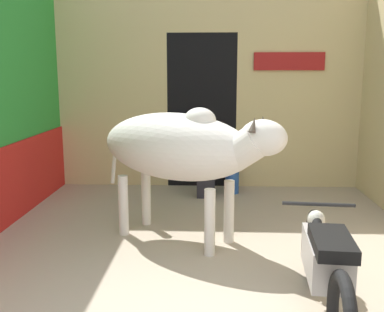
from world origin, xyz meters
The scene contains 5 objects.
wall_back_with_doorway centered at (-0.04, 5.11, 1.51)m, with size 4.72×0.93×3.40m.
cow centered at (-0.26, 2.45, 1.02)m, with size 2.12×1.54×1.45m.
motorcycle_near centered at (0.89, 0.88, 0.43)m, with size 0.58×1.86×0.76m.
shopkeeper_seated centered at (-0.02, 4.26, 0.61)m, with size 0.37×0.34×1.14m.
plastic_stool centered at (0.38, 4.42, 0.21)m, with size 0.30×0.30×0.40m.
Camera 1 is at (0.06, -2.21, 1.80)m, focal length 42.00 mm.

